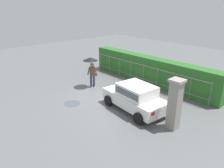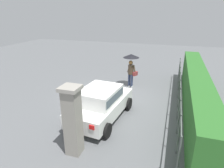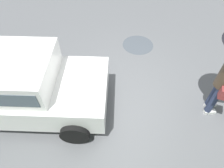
% 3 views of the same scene
% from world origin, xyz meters
% --- Properties ---
extents(ground_plane, '(40.00, 40.00, 0.00)m').
position_xyz_m(ground_plane, '(0.00, 0.00, 0.00)').
color(ground_plane, slate).
extents(car, '(3.87, 2.15, 1.48)m').
position_xyz_m(car, '(2.36, 0.06, 0.80)').
color(car, white).
rests_on(car, ground).
extents(puddle_near, '(0.97, 0.97, 0.00)m').
position_xyz_m(puddle_near, '(-0.61, -2.08, 0.00)').
color(puddle_near, '#4C545B').
rests_on(puddle_near, ground).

